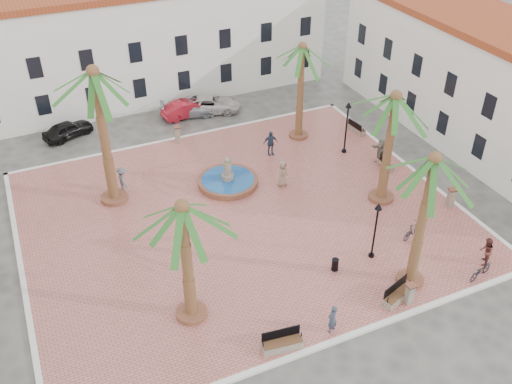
{
  "coord_description": "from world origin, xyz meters",
  "views": [
    {
      "loc": [
        -10.77,
        -26.17,
        21.5
      ],
      "look_at": [
        1.0,
        0.0,
        1.6
      ],
      "focal_mm": 40.0,
      "sensor_mm": 36.0,
      "label": 1
    }
  ],
  "objects_px": {
    "palm_nw": "(95,87)",
    "pedestrian_fountain_b": "(270,143)",
    "bench_ne": "(356,129)",
    "bicycle_b": "(413,230)",
    "bench_s": "(282,344)",
    "bollard_e": "(451,197)",
    "bench_e": "(385,164)",
    "car_silver": "(188,108)",
    "bollard_n": "(177,134)",
    "car_red": "(187,109)",
    "pedestrian_fountain_a": "(283,174)",
    "car_black": "(68,129)",
    "palm_ne": "(302,57)",
    "palm_e": "(394,109)",
    "palm_sw": "(183,222)",
    "bench_se": "(398,295)",
    "lamppost_e": "(347,119)",
    "car_white": "(211,104)",
    "pedestrian_east": "(380,152)",
    "lamppost_s": "(376,221)",
    "pedestrian_north": "(123,180)",
    "palm_s": "(432,173)",
    "fountain": "(228,180)",
    "cyclist_a": "(332,319)",
    "bollard_se": "(410,294)",
    "bicycle_a": "(480,271)",
    "litter_bin": "(335,265)"
  },
  "relations": [
    {
      "from": "pedestrian_fountain_a",
      "to": "palm_e",
      "type": "bearing_deg",
      "value": -75.28
    },
    {
      "from": "bollard_e",
      "to": "pedestrian_fountain_a",
      "type": "bearing_deg",
      "value": 143.1
    },
    {
      "from": "palm_nw",
      "to": "pedestrian_fountain_b",
      "type": "height_order",
      "value": "palm_nw"
    },
    {
      "from": "car_white",
      "to": "palm_e",
      "type": "bearing_deg",
      "value": -139.92
    },
    {
      "from": "palm_e",
      "to": "car_silver",
      "type": "bearing_deg",
      "value": 114.5
    },
    {
      "from": "lamppost_s",
      "to": "pedestrian_north",
      "type": "xyz_separation_m",
      "value": [
        -11.2,
        12.15,
        -1.6
      ]
    },
    {
      "from": "fountain",
      "to": "bench_e",
      "type": "bearing_deg",
      "value": -13.02
    },
    {
      "from": "lamppost_e",
      "to": "bicycle_b",
      "type": "distance_m",
      "value": 10.43
    },
    {
      "from": "litter_bin",
      "to": "pedestrian_fountain_a",
      "type": "xyz_separation_m",
      "value": [
        1.06,
        8.61,
        0.57
      ]
    },
    {
      "from": "pedestrian_east",
      "to": "palm_sw",
      "type": "bearing_deg",
      "value": -61.58
    },
    {
      "from": "palm_nw",
      "to": "palm_ne",
      "type": "distance_m",
      "value": 15.0
    },
    {
      "from": "bench_ne",
      "to": "bicycle_b",
      "type": "height_order",
      "value": "bicycle_b"
    },
    {
      "from": "bollard_e",
      "to": "pedestrian_fountain_b",
      "type": "xyz_separation_m",
      "value": [
        -7.61,
        10.44,
        0.25
      ]
    },
    {
      "from": "bench_e",
      "to": "lamppost_s",
      "type": "distance_m",
      "value": 10.08
    },
    {
      "from": "bicycle_a",
      "to": "bollard_e",
      "type": "bearing_deg",
      "value": -40.0
    },
    {
      "from": "palm_sw",
      "to": "cyclist_a",
      "type": "bearing_deg",
      "value": -32.98
    },
    {
      "from": "palm_e",
      "to": "car_black",
      "type": "bearing_deg",
      "value": 135.35
    },
    {
      "from": "bench_e",
      "to": "car_black",
      "type": "height_order",
      "value": "car_black"
    },
    {
      "from": "lamppost_e",
      "to": "car_white",
      "type": "relative_size",
      "value": 0.83
    },
    {
      "from": "palm_sw",
      "to": "lamppost_s",
      "type": "relative_size",
      "value": 1.91
    },
    {
      "from": "bench_s",
      "to": "bench_ne",
      "type": "bearing_deg",
      "value": 55.73
    },
    {
      "from": "bench_s",
      "to": "bollard_e",
      "type": "relative_size",
      "value": 1.55
    },
    {
      "from": "car_white",
      "to": "fountain",
      "type": "bearing_deg",
      "value": -173.23
    },
    {
      "from": "pedestrian_fountain_a",
      "to": "car_black",
      "type": "bearing_deg",
      "value": 95.12
    },
    {
      "from": "pedestrian_fountain_a",
      "to": "car_silver",
      "type": "height_order",
      "value": "pedestrian_fountain_a"
    },
    {
      "from": "bicycle_a",
      "to": "car_white",
      "type": "distance_m",
      "value": 25.58
    },
    {
      "from": "palm_s",
      "to": "car_black",
      "type": "xyz_separation_m",
      "value": [
        -14.08,
        23.88,
        -6.36
      ]
    },
    {
      "from": "bollard_e",
      "to": "pedestrian_fountain_a",
      "type": "xyz_separation_m",
      "value": [
        -8.61,
        6.47,
        0.25
      ]
    },
    {
      "from": "palm_sw",
      "to": "lamppost_e",
      "type": "xyz_separation_m",
      "value": [
        15.37,
        10.59,
        -3.16
      ]
    },
    {
      "from": "palm_ne",
      "to": "bench_se",
      "type": "height_order",
      "value": "palm_ne"
    },
    {
      "from": "palm_sw",
      "to": "bollard_se",
      "type": "distance_m",
      "value": 12.23
    },
    {
      "from": "bollard_n",
      "to": "car_red",
      "type": "distance_m",
      "value": 4.5
    },
    {
      "from": "bollard_e",
      "to": "bench_e",
      "type": "bearing_deg",
      "value": 100.45
    },
    {
      "from": "palm_ne",
      "to": "lamppost_e",
      "type": "height_order",
      "value": "palm_ne"
    },
    {
      "from": "lamppost_s",
      "to": "car_white",
      "type": "distance_m",
      "value": 21.18
    },
    {
      "from": "bench_se",
      "to": "pedestrian_east",
      "type": "bearing_deg",
      "value": 41.42
    },
    {
      "from": "bench_e",
      "to": "cyclist_a",
      "type": "distance_m",
      "value": 15.91
    },
    {
      "from": "lamppost_s",
      "to": "bollard_e",
      "type": "distance_m",
      "value": 7.7
    },
    {
      "from": "cyclist_a",
      "to": "car_black",
      "type": "bearing_deg",
      "value": -93.56
    },
    {
      "from": "palm_e",
      "to": "palm_ne",
      "type": "bearing_deg",
      "value": 96.19
    },
    {
      "from": "bicycle_a",
      "to": "palm_sw",
      "type": "bearing_deg",
      "value": 61.82
    },
    {
      "from": "lamppost_e",
      "to": "pedestrian_east",
      "type": "bearing_deg",
      "value": -58.44
    },
    {
      "from": "bicycle_a",
      "to": "pedestrian_fountain_a",
      "type": "relative_size",
      "value": 0.94
    },
    {
      "from": "bench_s",
      "to": "bicycle_b",
      "type": "distance_m",
      "value": 11.49
    },
    {
      "from": "bollard_e",
      "to": "palm_sw",
      "type": "bearing_deg",
      "value": -173.47
    },
    {
      "from": "palm_s",
      "to": "bollard_e",
      "type": "relative_size",
      "value": 6.07
    },
    {
      "from": "palm_sw",
      "to": "bench_se",
      "type": "height_order",
      "value": "palm_sw"
    },
    {
      "from": "bench_s",
      "to": "car_silver",
      "type": "distance_m",
      "value": 25.12
    },
    {
      "from": "fountain",
      "to": "bench_ne",
      "type": "height_order",
      "value": "fountain"
    },
    {
      "from": "palm_ne",
      "to": "bench_s",
      "type": "distance_m",
      "value": 21.42
    }
  ]
}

